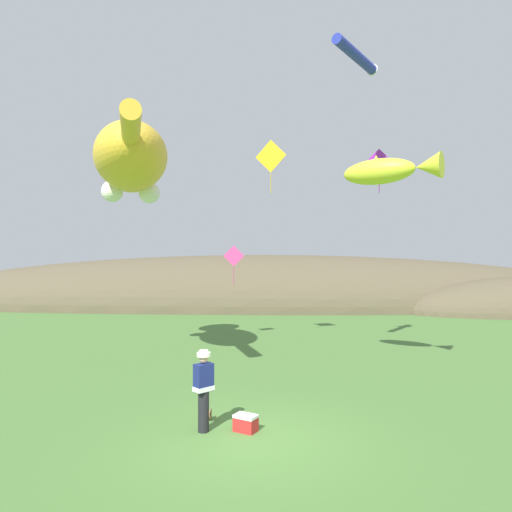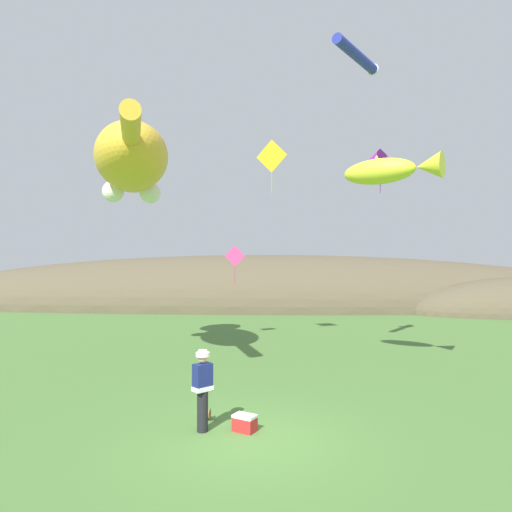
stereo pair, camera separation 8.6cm
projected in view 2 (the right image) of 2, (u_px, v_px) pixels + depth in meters
ground_plane at (250, 441)px, 9.42m from camera, size 120.00×120.00×0.00m
distant_hill_ridge at (293, 307)px, 36.77m from camera, size 61.21×14.69×8.46m
festival_attendant at (203, 388)px, 9.95m from camera, size 0.48×0.48×1.77m
kite_spool at (207, 414)px, 10.66m from camera, size 0.13×0.27×0.27m
picnic_cooler at (245, 423)px, 9.96m from camera, size 0.59×0.52×0.36m
kite_giant_cat at (132, 162)px, 16.77m from camera, size 3.82×8.72×2.72m
kite_fish_windsock at (390, 170)px, 14.71m from camera, size 3.14×2.42×0.97m
kite_tube_streamer at (357, 55)px, 15.86m from camera, size 2.05×2.71×0.44m
kite_diamond_pink at (235, 256)px, 21.52m from camera, size 0.99×0.03×1.89m
kite_diamond_violet at (380, 161)px, 19.02m from camera, size 0.96×0.03×1.86m
kite_diamond_gold at (272, 156)px, 19.61m from camera, size 1.32×0.54×2.32m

